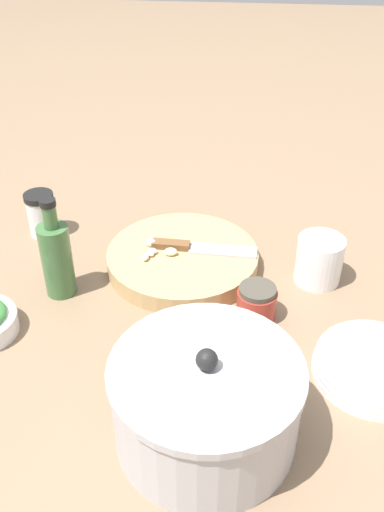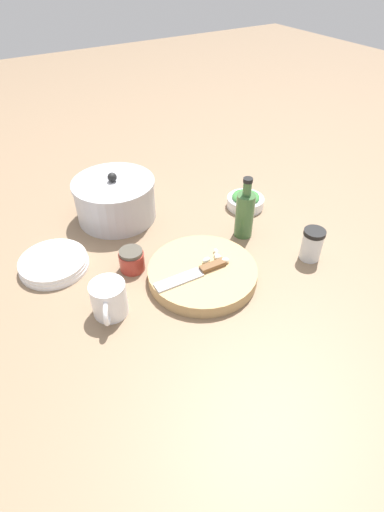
{
  "view_description": "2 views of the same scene",
  "coord_description": "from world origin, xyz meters",
  "px_view_note": "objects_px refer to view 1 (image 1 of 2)",
  "views": [
    {
      "loc": [
        -0.09,
        0.79,
        0.65
      ],
      "look_at": [
        -0.0,
        -0.03,
        0.06
      ],
      "focal_mm": 40.0,
      "sensor_mm": 36.0,
      "label": 1
    },
    {
      "loc": [
        -0.41,
        -0.73,
        0.72
      ],
      "look_at": [
        0.01,
        -0.04,
        0.05
      ],
      "focal_mm": 28.0,
      "sensor_mm": 36.0,
      "label": 2
    }
  ],
  "objects_px": {
    "coffee_mug": "(320,259)",
    "stock_pot": "(206,402)",
    "plate_stack": "(375,367)",
    "oil_bottle": "(57,257)",
    "spice_jar": "(41,214)",
    "honey_jar": "(257,303)",
    "cutting_board": "(183,259)",
    "chef_knife": "(198,248)",
    "garlic_cloves": "(156,250)"
  },
  "relations": [
    {
      "from": "chef_knife",
      "to": "honey_jar",
      "type": "distance_m",
      "value": 0.18
    },
    {
      "from": "spice_jar",
      "to": "plate_stack",
      "type": "distance_m",
      "value": 0.71
    },
    {
      "from": "cutting_board",
      "to": "coffee_mug",
      "type": "distance_m",
      "value": 0.26
    },
    {
      "from": "chef_knife",
      "to": "honey_jar",
      "type": "relative_size",
      "value": 2.94
    },
    {
      "from": "cutting_board",
      "to": "coffee_mug",
      "type": "bearing_deg",
      "value": 177.11
    },
    {
      "from": "garlic_cloves",
      "to": "coffee_mug",
      "type": "xyz_separation_m",
      "value": [
        -0.3,
        0.0,
        0.0
      ]
    },
    {
      "from": "plate_stack",
      "to": "honey_jar",
      "type": "bearing_deg",
      "value": -32.81
    },
    {
      "from": "chef_knife",
      "to": "plate_stack",
      "type": "bearing_deg",
      "value": 50.95
    },
    {
      "from": "stock_pot",
      "to": "coffee_mug",
      "type": "bearing_deg",
      "value": -115.69
    },
    {
      "from": "oil_bottle",
      "to": "coffee_mug",
      "type": "bearing_deg",
      "value": -169.51
    },
    {
      "from": "spice_jar",
      "to": "oil_bottle",
      "type": "height_order",
      "value": "oil_bottle"
    },
    {
      "from": "cutting_board",
      "to": "honey_jar",
      "type": "height_order",
      "value": "honey_jar"
    },
    {
      "from": "spice_jar",
      "to": "coffee_mug",
      "type": "bearing_deg",
      "value": 169.82
    },
    {
      "from": "spice_jar",
      "to": "stock_pot",
      "type": "distance_m",
      "value": 0.6
    },
    {
      "from": "honey_jar",
      "to": "stock_pot",
      "type": "bearing_deg",
      "value": 75.42
    },
    {
      "from": "coffee_mug",
      "to": "stock_pot",
      "type": "distance_m",
      "value": 0.41
    },
    {
      "from": "coffee_mug",
      "to": "plate_stack",
      "type": "xyz_separation_m",
      "value": [
        -0.07,
        0.23,
        -0.03
      ]
    },
    {
      "from": "garlic_cloves",
      "to": "coffee_mug",
      "type": "bearing_deg",
      "value": 179.2
    },
    {
      "from": "garlic_cloves",
      "to": "coffee_mug",
      "type": "height_order",
      "value": "coffee_mug"
    },
    {
      "from": "plate_stack",
      "to": "stock_pot",
      "type": "bearing_deg",
      "value": 28.96
    },
    {
      "from": "cutting_board",
      "to": "plate_stack",
      "type": "bearing_deg",
      "value": 142.42
    },
    {
      "from": "oil_bottle",
      "to": "cutting_board",
      "type": "bearing_deg",
      "value": -154.73
    },
    {
      "from": "chef_knife",
      "to": "honey_jar",
      "type": "height_order",
      "value": "honey_jar"
    },
    {
      "from": "spice_jar",
      "to": "stock_pot",
      "type": "height_order",
      "value": "stock_pot"
    },
    {
      "from": "garlic_cloves",
      "to": "honey_jar",
      "type": "distance_m",
      "value": 0.23
    },
    {
      "from": "garlic_cloves",
      "to": "oil_bottle",
      "type": "bearing_deg",
      "value": 29.33
    },
    {
      "from": "coffee_mug",
      "to": "stock_pot",
      "type": "height_order",
      "value": "stock_pot"
    },
    {
      "from": "garlic_cloves",
      "to": "honey_jar",
      "type": "xyz_separation_m",
      "value": [
        -0.19,
        0.12,
        -0.01
      ]
    },
    {
      "from": "coffee_mug",
      "to": "spice_jar",
      "type": "bearing_deg",
      "value": -10.18
    },
    {
      "from": "plate_stack",
      "to": "oil_bottle",
      "type": "height_order",
      "value": "oil_bottle"
    },
    {
      "from": "chef_knife",
      "to": "oil_bottle",
      "type": "bearing_deg",
      "value": -63.2
    },
    {
      "from": "spice_jar",
      "to": "oil_bottle",
      "type": "relative_size",
      "value": 0.49
    },
    {
      "from": "honey_jar",
      "to": "oil_bottle",
      "type": "relative_size",
      "value": 0.36
    },
    {
      "from": "cutting_board",
      "to": "garlic_cloves",
      "type": "xyz_separation_m",
      "value": [
        0.05,
        0.01,
        0.02
      ]
    },
    {
      "from": "cutting_board",
      "to": "oil_bottle",
      "type": "height_order",
      "value": "oil_bottle"
    },
    {
      "from": "stock_pot",
      "to": "honey_jar",
      "type": "bearing_deg",
      "value": -104.58
    },
    {
      "from": "chef_knife",
      "to": "spice_jar",
      "type": "relative_size",
      "value": 2.15
    },
    {
      "from": "plate_stack",
      "to": "oil_bottle",
      "type": "bearing_deg",
      "value": -15.68
    },
    {
      "from": "garlic_cloves",
      "to": "coffee_mug",
      "type": "distance_m",
      "value": 0.3
    },
    {
      "from": "coffee_mug",
      "to": "oil_bottle",
      "type": "bearing_deg",
      "value": 10.49
    },
    {
      "from": "cutting_board",
      "to": "plate_stack",
      "type": "height_order",
      "value": "cutting_board"
    },
    {
      "from": "spice_jar",
      "to": "honey_jar",
      "type": "height_order",
      "value": "spice_jar"
    },
    {
      "from": "cutting_board",
      "to": "garlic_cloves",
      "type": "relative_size",
      "value": 4.21
    },
    {
      "from": "honey_jar",
      "to": "stock_pot",
      "type": "height_order",
      "value": "stock_pot"
    },
    {
      "from": "coffee_mug",
      "to": "garlic_cloves",
      "type": "bearing_deg",
      "value": -0.8
    },
    {
      "from": "spice_jar",
      "to": "plate_stack",
      "type": "height_order",
      "value": "spice_jar"
    },
    {
      "from": "cutting_board",
      "to": "honey_jar",
      "type": "relative_size",
      "value": 4.22
    },
    {
      "from": "spice_jar",
      "to": "plate_stack",
      "type": "xyz_separation_m",
      "value": [
        -0.62,
        0.33,
        -0.03
      ]
    },
    {
      "from": "oil_bottle",
      "to": "stock_pot",
      "type": "height_order",
      "value": "oil_bottle"
    },
    {
      "from": "honey_jar",
      "to": "cutting_board",
      "type": "bearing_deg",
      "value": -42.86
    }
  ]
}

